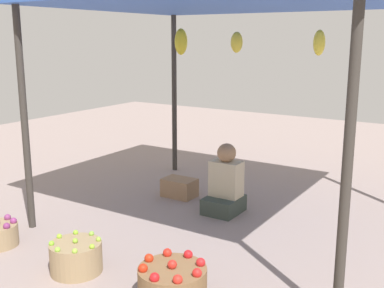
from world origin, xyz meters
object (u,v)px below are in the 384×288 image
object	(u,v)px
basket_limes	(76,257)
wooden_crate_near_vendor	(179,188)
vendor_person	(225,186)
basket_red_tomatoes	(172,284)

from	to	relation	value
basket_limes	wooden_crate_near_vendor	size ratio (longest dim) A/B	1.09
basket_limes	wooden_crate_near_vendor	distance (m)	2.10
vendor_person	wooden_crate_near_vendor	world-z (taller)	vendor_person
vendor_person	basket_limes	distance (m)	1.95
basket_limes	basket_red_tomatoes	bearing A→B (deg)	2.49
vendor_person	basket_limes	bearing A→B (deg)	-100.84
wooden_crate_near_vendor	basket_limes	bearing A→B (deg)	-80.12
basket_limes	wooden_crate_near_vendor	bearing A→B (deg)	99.88
vendor_person	basket_limes	world-z (taller)	vendor_person
basket_limes	basket_red_tomatoes	xyz separation A→B (m)	(0.95, 0.04, 0.01)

